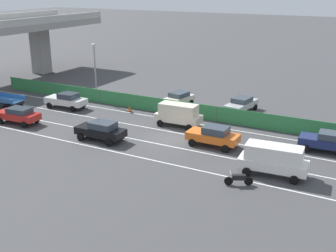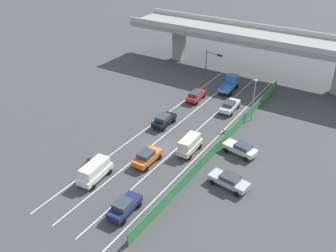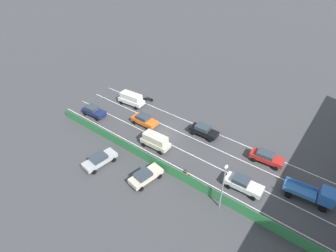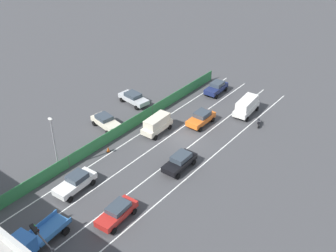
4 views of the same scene
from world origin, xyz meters
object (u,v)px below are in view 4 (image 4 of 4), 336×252
object	(u,v)px
car_van_cream	(157,124)
parked_sedan_cream	(106,121)
flatbed_truck_blue	(32,240)
car_sedan_black	(180,161)
traffic_cone	(108,149)
motorcycle	(258,122)
car_sedan_navy	(216,87)
car_sedan_white	(75,182)
street_lamp	(54,139)
parked_wagon_silver	(134,98)
car_taxi_orange	(201,118)
car_sedan_red	(117,212)
car_van_white	(247,106)

from	to	relation	value
car_van_cream	parked_sedan_cream	size ratio (longest dim) A/B	0.96
flatbed_truck_blue	car_sedan_black	bearing A→B (deg)	-99.77
traffic_cone	flatbed_truck_blue	bearing A→B (deg)	110.92
motorcycle	car_sedan_navy	bearing A→B (deg)	-25.00
car_sedan_white	parked_sedan_cream	bearing A→B (deg)	-59.14
car_sedan_navy	street_lamp	xyz separation A→B (m)	(3.66, 25.98, 3.12)
parked_wagon_silver	car_taxi_orange	bearing A→B (deg)	-173.22
car_taxi_orange	car_sedan_black	xyz separation A→B (m)	(-3.40, 9.06, -0.01)
car_sedan_navy	parked_wagon_silver	distance (m)	12.24
car_sedan_white	parked_sedan_cream	world-z (taller)	car_sedan_white
car_taxi_orange	car_sedan_red	size ratio (longest dim) A/B	0.96
car_sedan_navy	parked_wagon_silver	world-z (taller)	car_sedan_navy
car_sedan_red	traffic_cone	size ratio (longest dim) A/B	6.33
car_sedan_red	motorcycle	size ratio (longest dim) A/B	2.55
flatbed_truck_blue	car_sedan_red	bearing A→B (deg)	-113.03
car_van_white	car_van_cream	bearing A→B (deg)	59.32
car_sedan_black	motorcycle	distance (m)	13.61
parked_wagon_silver	car_van_white	bearing A→B (deg)	-152.52
flatbed_truck_blue	parked_sedan_cream	xyz separation A→B (m)	(9.49, -17.95, -0.33)
car_sedan_black	flatbed_truck_blue	world-z (taller)	flatbed_truck_blue
car_sedan_white	parked_wagon_silver	xyz separation A→B (m)	(7.67, -17.17, -0.04)
car_sedan_navy	car_van_white	bearing A→B (deg)	157.43
car_sedan_red	car_sedan_black	size ratio (longest dim) A/B	1.01
car_taxi_orange	parked_sedan_cream	world-z (taller)	car_taxi_orange
flatbed_truck_blue	street_lamp	bearing A→B (deg)	-49.61
car_sedan_black	street_lamp	bearing A→B (deg)	39.29
car_sedan_black	parked_sedan_cream	xyz separation A→B (m)	(12.41, -0.98, -0.05)
motorcycle	parked_sedan_cream	distance (m)	19.40
car_sedan_red	car_sedan_white	size ratio (longest dim) A/B	0.96
motorcycle	street_lamp	xyz separation A→B (m)	(12.74, 21.75, 3.58)
car_sedan_navy	street_lamp	world-z (taller)	street_lamp
parked_wagon_silver	car_van_cream	bearing A→B (deg)	153.03
car_sedan_white	car_sedan_navy	xyz separation A→B (m)	(0.34, -26.97, -0.00)
car_taxi_orange	street_lamp	distance (m)	18.98
car_sedan_white	car_van_white	bearing A→B (deg)	-103.99
flatbed_truck_blue	motorcycle	xyz separation A→B (m)	(-5.43, -30.34, -0.76)
traffic_cone	car_sedan_navy	bearing A→B (deg)	-95.16
flatbed_truck_blue	parked_wagon_silver	distance (m)	27.10
car_van_cream	parked_wagon_silver	xyz separation A→B (m)	(7.29, -3.71, -0.35)
car_sedan_black	car_van_white	xyz separation A→B (m)	(0.18, -14.95, 0.32)
car_taxi_orange	flatbed_truck_blue	xyz separation A→B (m)	(-0.48, 26.02, 0.28)
car_sedan_white	car_van_white	distance (m)	25.05
traffic_cone	car_taxi_orange	bearing A→B (deg)	-113.16
car_sedan_black	street_lamp	size ratio (longest dim) A/B	0.68
car_van_cream	car_sedan_white	xyz separation A→B (m)	(-0.38, 13.46, -0.31)
car_sedan_black	traffic_cone	size ratio (longest dim) A/B	6.24
car_sedan_black	street_lamp	xyz separation A→B (m)	(10.23, 8.37, 3.10)
car_van_white	flatbed_truck_blue	bearing A→B (deg)	85.08
car_sedan_red	parked_wagon_silver	world-z (taller)	car_sedan_red
car_sedan_red	car_van_cream	bearing A→B (deg)	-64.31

